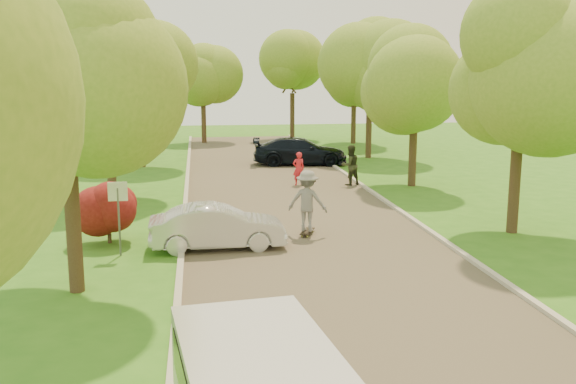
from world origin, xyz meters
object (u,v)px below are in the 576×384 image
dark_sedan (300,151)px  longboard (307,231)px  person_striped (299,169)px  person_olive (350,165)px  street_sign (118,203)px  skateboarder (307,201)px  silver_sedan (218,227)px

dark_sedan → longboard: (-2.31, -15.92, -0.67)m
longboard → dark_sedan: bearing=-75.4°
person_striped → longboard: bearing=72.6°
longboard → person_striped: person_striped is taller
person_olive → longboard: bearing=48.6°
street_sign → longboard: (5.79, 1.62, -1.45)m
skateboarder → person_olive: (3.58, 8.93, -0.19)m
dark_sedan → person_striped: size_ratio=3.40×
dark_sedan → street_sign: bearing=161.4°
skateboarder → person_olive: 9.62m
longboard → person_striped: 9.35m
silver_sedan → person_olive: 12.10m
dark_sedan → longboard: bearing=177.9°
silver_sedan → person_olive: (6.53, 10.18, 0.28)m
street_sign → person_striped: 12.94m
dark_sedan → person_striped: 6.76m
street_sign → longboard: bearing=15.7°
skateboarder → dark_sedan: bearing=-75.4°
street_sign → person_olive: (9.37, 10.56, -0.62)m
street_sign → silver_sedan: (2.84, 0.37, -0.89)m
silver_sedan → skateboarder: 3.24m
skateboarder → person_striped: bearing=-74.4°
street_sign → person_olive: 14.13m
street_sign → person_olive: street_sign is taller
silver_sedan → dark_sedan: dark_sedan is taller
silver_sedan → skateboarder: (2.96, 1.25, 0.46)m
silver_sedan → longboard: 3.26m
longboard → skateboarder: skateboarder is taller
silver_sedan → dark_sedan: (5.26, 17.17, 0.11)m
silver_sedan → longboard: bearing=-68.6°
street_sign → person_olive: size_ratio=1.15×
skateboarder → person_striped: size_ratio=1.27×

